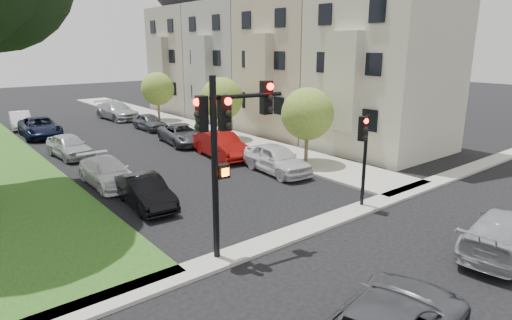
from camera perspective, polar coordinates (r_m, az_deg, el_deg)
ground at (r=14.64m, az=12.58°, el=-11.60°), size 140.00×140.00×0.00m
sidewalk_right at (r=36.88m, az=-10.36°, el=4.78°), size 3.50×44.00×0.12m
sidewalk_cross at (r=15.80m, az=6.90°, el=-9.04°), size 60.00×1.00×0.12m
house_a at (r=27.91m, az=16.94°, el=15.36°), size 7.70×7.55×15.97m
house_b at (r=32.79m, az=5.73°, el=15.77°), size 7.70×7.55×15.97m
house_c at (r=38.52m, az=-2.37°, el=15.71°), size 7.70×7.55×15.97m
house_d at (r=44.78m, az=-8.29°, el=15.48°), size 7.70×7.55×15.97m
small_tree_a at (r=23.53m, az=6.86°, el=6.12°), size 2.88×2.88×4.31m
small_tree_b at (r=29.84m, az=-4.59°, el=8.15°), size 2.93×2.93×4.39m
small_tree_c at (r=38.34m, az=-13.00°, el=9.22°), size 2.84×2.84×4.27m
traffic_signal_main at (r=12.70m, az=-4.03°, el=3.35°), size 2.78×0.73×5.67m
traffic_signal_secondary at (r=17.44m, az=14.17°, el=2.00°), size 0.51×0.41×3.84m
car_cross_far at (r=15.98m, az=30.43°, el=-8.35°), size 5.04×2.59×1.40m
car_parked_0 at (r=22.31m, az=2.77°, el=0.15°), size 2.15×4.54×1.50m
car_parked_1 at (r=25.42m, az=-4.67°, el=2.02°), size 2.18×4.83×1.54m
car_parked_2 at (r=29.40m, az=-9.77°, el=3.42°), size 2.81×5.01×1.32m
car_parked_3 at (r=34.83m, az=-14.01°, el=4.96°), size 1.59×3.82×1.29m
car_parked_4 at (r=40.74m, az=-18.06°, el=6.26°), size 2.56×5.49×1.55m
car_parked_5 at (r=18.24m, az=-14.55°, el=-4.10°), size 1.64×4.02×1.30m
car_parked_6 at (r=21.56m, az=-19.20°, el=-1.53°), size 1.79×4.39×1.27m
car_parked_7 at (r=27.74m, az=-23.65°, el=1.74°), size 1.97×4.21×1.39m
car_parked_8 at (r=34.94m, az=-26.86°, el=3.93°), size 2.63×5.29×1.44m
car_parked_9 at (r=39.26m, az=-28.89°, el=4.68°), size 1.89×4.24×1.35m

